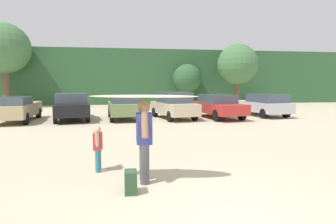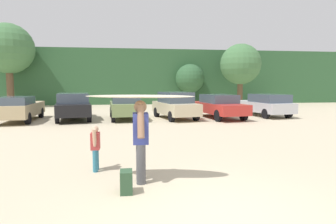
# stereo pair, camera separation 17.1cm
# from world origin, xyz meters

# --- Properties ---
(ground_plane) EXTENTS (120.00, 120.00, 0.00)m
(ground_plane) POSITION_xyz_m (0.00, 0.00, 0.00)
(ground_plane) COLOR #C1B293
(hillside_ridge) EXTENTS (108.00, 12.00, 5.76)m
(hillside_ridge) POSITION_xyz_m (0.00, 32.19, 2.88)
(hillside_ridge) COLOR #2D5633
(hillside_ridge) RESTS_ON ground_plane
(tree_center_right) EXTENTS (4.56, 4.56, 7.63)m
(tree_center_right) POSITION_xyz_m (-12.10, 24.48, 5.30)
(tree_center_right) COLOR brown
(tree_center_right) RESTS_ON ground_plane
(tree_left) EXTENTS (3.01, 3.01, 4.18)m
(tree_left) POSITION_xyz_m (5.07, 25.52, 2.66)
(tree_left) COLOR brown
(tree_left) RESTS_ON ground_plane
(tree_center_left) EXTENTS (3.97, 3.97, 6.04)m
(tree_center_left) POSITION_xyz_m (9.64, 23.29, 4.03)
(tree_center_left) COLOR brown
(tree_center_left) RESTS_ON ground_plane
(parked_car_tan) EXTENTS (2.06, 4.77, 1.44)m
(parked_car_tan) POSITION_xyz_m (-7.56, 13.29, 0.77)
(parked_car_tan) COLOR tan
(parked_car_tan) RESTS_ON ground_plane
(parked_car_black) EXTENTS (2.68, 5.01, 1.58)m
(parked_car_black) POSITION_xyz_m (-4.66, 13.79, 0.84)
(parked_car_black) COLOR black
(parked_car_black) RESTS_ON ground_plane
(parked_car_olive_green) EXTENTS (2.01, 4.05, 1.46)m
(parked_car_olive_green) POSITION_xyz_m (-1.56, 13.43, 0.78)
(parked_car_olive_green) COLOR #6B7F4C
(parked_car_olive_green) RESTS_ON ground_plane
(parked_car_champagne) EXTENTS (2.53, 4.34, 1.64)m
(parked_car_champagne) POSITION_xyz_m (1.49, 13.33, 0.84)
(parked_car_champagne) COLOR beige
(parked_car_champagne) RESTS_ON ground_plane
(parked_car_red) EXTENTS (2.49, 4.80, 1.48)m
(parked_car_red) POSITION_xyz_m (4.26, 13.28, 0.78)
(parked_car_red) COLOR #B72D28
(parked_car_red) RESTS_ON ground_plane
(parked_car_silver) EXTENTS (2.43, 4.67, 1.47)m
(parked_car_silver) POSITION_xyz_m (7.64, 13.96, 0.78)
(parked_car_silver) COLOR silver
(parked_car_silver) RESTS_ON ground_plane
(person_adult) EXTENTS (0.34, 0.87, 1.79)m
(person_adult) POSITION_xyz_m (-1.18, 2.03, 1.01)
(person_adult) COLOR #4C4C51
(person_adult) RESTS_ON ground_plane
(person_child) EXTENTS (0.21, 0.52, 1.13)m
(person_child) POSITION_xyz_m (-2.24, 2.98, 0.64)
(person_child) COLOR teal
(person_child) RESTS_ON ground_plane
(surfboard_cream) EXTENTS (2.46, 1.17, 0.08)m
(surfboard_cream) POSITION_xyz_m (-1.20, 2.01, 1.88)
(surfboard_cream) COLOR beige
(backpack_dropped) EXTENTS (0.24, 0.34, 0.45)m
(backpack_dropped) POSITION_xyz_m (-1.50, 1.38, 0.22)
(backpack_dropped) COLOR #2D4C33
(backpack_dropped) RESTS_ON ground_plane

